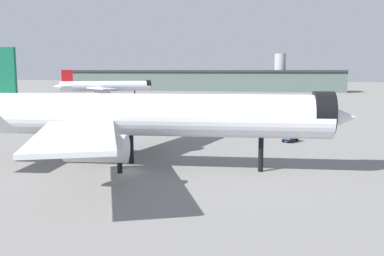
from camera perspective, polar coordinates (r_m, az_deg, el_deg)
The scene contains 6 objects.
ground at distance 57.64m, azimuth -8.80°, elevation -5.75°, with size 900.00×900.00×0.00m, color slate.
airliner_near_gate at distance 58.18m, azimuth -6.82°, elevation 1.64°, with size 56.37×51.00×16.41m.
airliner_far_taxiway at distance 201.29m, azimuth -11.37°, elevation 5.44°, with size 42.12×37.85×13.33m.
terminal_building at distance 279.69m, azimuth 1.31°, elevation 6.37°, with size 179.57×24.39×23.24m.
baggage_tug_wing at distance 81.90m, azimuth 12.87°, elevation -1.16°, with size 3.01×3.58×1.85m.
traffic_cone_near_nose at distance 87.27m, azimuth 3.42°, elevation -0.85°, with size 0.56×0.56×0.70m, color #F2600C.
Camera 1 is at (22.06, -51.56, 13.33)m, focal length 40.23 mm.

